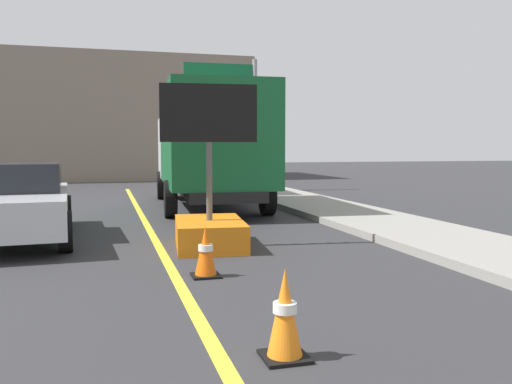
{
  "coord_description": "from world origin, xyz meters",
  "views": [
    {
      "loc": [
        -0.84,
        1.82,
        1.66
      ],
      "look_at": [
        0.48,
        6.55,
        1.25
      ],
      "focal_mm": 37.89,
      "sensor_mm": 36.0,
      "label": 1
    }
  ],
  "objects_px": {
    "highway_guide_sign": "(235,101)",
    "traffic_cone_far_lane": "(206,252)",
    "box_truck": "(209,144)",
    "traffic_cone_mid_lane": "(285,314)",
    "arrow_board_trailer": "(209,218)",
    "pickup_car": "(13,201)"
  },
  "relations": [
    {
      "from": "highway_guide_sign",
      "to": "traffic_cone_far_lane",
      "type": "bearing_deg",
      "value": -105.0
    },
    {
      "from": "highway_guide_sign",
      "to": "traffic_cone_far_lane",
      "type": "relative_size",
      "value": 7.57
    },
    {
      "from": "box_truck",
      "to": "traffic_cone_far_lane",
      "type": "relative_size",
      "value": 11.51
    },
    {
      "from": "highway_guide_sign",
      "to": "traffic_cone_mid_lane",
      "type": "relative_size",
      "value": 6.92
    },
    {
      "from": "highway_guide_sign",
      "to": "box_truck",
      "type": "bearing_deg",
      "value": -110.75
    },
    {
      "from": "arrow_board_trailer",
      "to": "pickup_car",
      "type": "xyz_separation_m",
      "value": [
        -3.26,
        1.65,
        0.21
      ]
    },
    {
      "from": "box_truck",
      "to": "traffic_cone_mid_lane",
      "type": "height_order",
      "value": "box_truck"
    },
    {
      "from": "highway_guide_sign",
      "to": "pickup_car",
      "type": "bearing_deg",
      "value": -123.66
    },
    {
      "from": "arrow_board_trailer",
      "to": "box_truck",
      "type": "xyz_separation_m",
      "value": [
        1.11,
        5.93,
        1.27
      ]
    },
    {
      "from": "pickup_car",
      "to": "traffic_cone_far_lane",
      "type": "height_order",
      "value": "pickup_car"
    },
    {
      "from": "highway_guide_sign",
      "to": "traffic_cone_mid_lane",
      "type": "height_order",
      "value": "highway_guide_sign"
    },
    {
      "from": "highway_guide_sign",
      "to": "traffic_cone_mid_lane",
      "type": "xyz_separation_m",
      "value": [
        -3.45,
        -16.14,
        -3.07
      ]
    },
    {
      "from": "arrow_board_trailer",
      "to": "highway_guide_sign",
      "type": "bearing_deg",
      "value": 74.47
    },
    {
      "from": "arrow_board_trailer",
      "to": "traffic_cone_mid_lane",
      "type": "bearing_deg",
      "value": -93.88
    },
    {
      "from": "traffic_cone_mid_lane",
      "to": "box_truck",
      "type": "bearing_deg",
      "value": 82.41
    },
    {
      "from": "pickup_car",
      "to": "box_truck",
      "type": "bearing_deg",
      "value": 44.41
    },
    {
      "from": "box_truck",
      "to": "traffic_cone_mid_lane",
      "type": "relative_size",
      "value": 10.52
    },
    {
      "from": "pickup_car",
      "to": "highway_guide_sign",
      "type": "bearing_deg",
      "value": 56.34
    },
    {
      "from": "box_truck",
      "to": "highway_guide_sign",
      "type": "bearing_deg",
      "value": 69.25
    },
    {
      "from": "traffic_cone_far_lane",
      "to": "arrow_board_trailer",
      "type": "bearing_deg",
      "value": 77.9
    },
    {
      "from": "box_truck",
      "to": "traffic_cone_far_lane",
      "type": "height_order",
      "value": "box_truck"
    },
    {
      "from": "box_truck",
      "to": "highway_guide_sign",
      "type": "relative_size",
      "value": 1.52
    }
  ]
}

